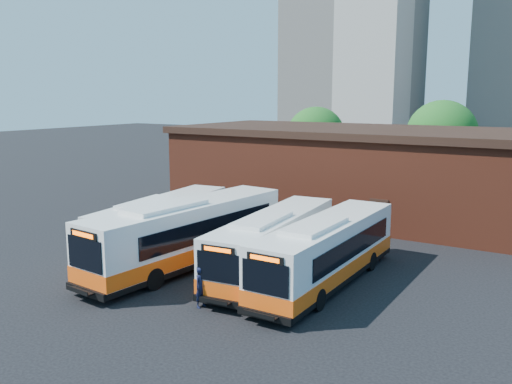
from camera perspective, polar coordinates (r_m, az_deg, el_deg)
The scene contains 9 objects.
ground at distance 24.47m, azimuth -5.32°, elevation -10.89°, with size 220.00×220.00×0.00m, color black.
bus_west at distance 31.54m, azimuth -9.83°, elevation -3.51°, with size 3.56×11.48×3.08m.
bus_midwest at distance 28.23m, azimuth -7.20°, elevation -4.63°, with size 3.86×13.14×3.53m.
bus_mideast at distance 27.05m, azimuth 1.86°, elevation -5.64°, with size 3.41×11.57×3.11m.
bus_east at distance 25.71m, azimuth 7.44°, elevation -6.47°, with size 2.51×11.77×3.20m.
transit_worker at distance 23.05m, azimuth -5.79°, elevation -9.91°, with size 0.64×0.42×1.76m, color black.
depot_building at distance 40.98m, azimuth 11.67°, elevation 2.21°, with size 28.60×12.60×6.40m.
tree_west at distance 55.71m, azimuth 6.30°, elevation 5.85°, with size 6.00×6.00×7.65m.
tree_mid at distance 53.63m, azimuth 18.96°, elevation 5.66°, with size 6.56×6.56×8.36m.
Camera 1 is at (13.84, -18.18, 8.77)m, focal length 38.00 mm.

